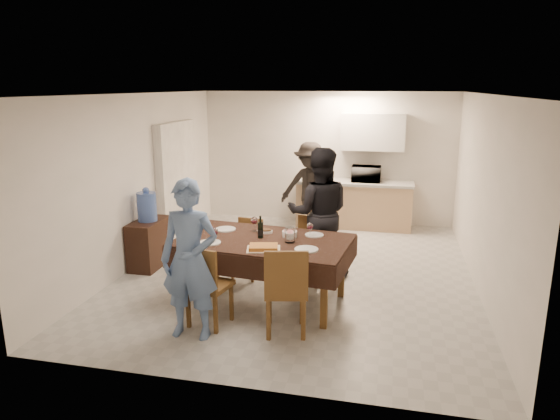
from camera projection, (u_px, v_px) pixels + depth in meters
The scene contains 33 objects.
floor at pixel (298, 272), 7.46m from camera, with size 5.00×6.00×0.02m, color #A0A09C.
ceiling at pixel (300, 94), 6.82m from camera, with size 5.00×6.00×0.02m, color white.
wall_back at pixel (326, 158), 9.98m from camera, with size 5.00×0.02×2.60m, color beige.
wall_front at pixel (236, 254), 4.30m from camera, with size 5.00×0.02×2.60m, color beige.
wall_left at pixel (140, 180), 7.67m from camera, with size 0.02×6.00×2.60m, color beige.
wall_right at pixel (484, 195), 6.61m from camera, with size 0.02×6.00×2.60m, color beige.
stub_partition at pixel (177, 182), 8.85m from camera, with size 0.15×1.40×2.10m, color white.
kitchen_base_cabinet at pixel (354, 205), 9.76m from camera, with size 2.20×0.60×0.86m, color tan.
kitchen_worktop at pixel (355, 182), 9.65m from camera, with size 2.24×0.64×0.05m, color #A2A29D.
upper_cabinet at pixel (373, 132), 9.48m from camera, with size 1.20×0.34×0.70m, color silver.
dining_table at pixel (263, 242), 6.27m from camera, with size 2.26×1.48×0.84m.
chair_near_left at pixel (206, 278), 5.62m from camera, with size 0.52×0.53×0.53m.
chair_near_right at pixel (284, 283), 5.42m from camera, with size 0.56×0.56×0.56m.
chair_far_left at pixel (245, 245), 7.07m from camera, with size 0.43×0.43×0.46m.
chair_far_right at pixel (307, 246), 6.86m from camera, with size 0.48×0.48×0.50m.
console at pixel (149, 243), 7.63m from camera, with size 0.39×0.78×0.72m, color black.
water_jug at pixel (147, 207), 7.48m from camera, with size 0.29×0.29×0.43m, color #4D70C8.
wine_bottle at pixel (260, 227), 6.29m from camera, with size 0.07×0.07×0.29m, color black, non-canonical shape.
water_pitcher at pixel (290, 235), 6.12m from camera, with size 0.12×0.12×0.19m, color white.
savoury_tart at pixel (263, 247), 5.88m from camera, with size 0.39×0.29×0.05m, color #BE8737.
salad_bowl at pixel (290, 234), 6.36m from camera, with size 0.19×0.19×0.07m, color white.
mushroom_dish at pixel (265, 232), 6.53m from camera, with size 0.18×0.18×0.03m, color white.
wine_glass_a at pixel (215, 235), 6.12m from camera, with size 0.08×0.08×0.19m, color white, non-canonical shape.
wine_glass_b at pixel (310, 229), 6.36m from camera, with size 0.08×0.08×0.18m, color white, non-canonical shape.
wine_glass_c at pixel (254, 224), 6.56m from camera, with size 0.09×0.09×0.20m, color white, non-canonical shape.
plate_near_left at pixel (210, 243), 6.10m from camera, with size 0.27×0.27×0.02m, color white.
plate_near_right at pixel (306, 249), 5.85m from camera, with size 0.28×0.28×0.02m, color white.
plate_far_left at pixel (226, 229), 6.67m from camera, with size 0.27×0.27×0.02m, color white.
plate_far_right at pixel (314, 235), 6.42m from camera, with size 0.24×0.24×0.01m, color white.
microwave at pixel (366, 174), 9.56m from camera, with size 0.55×0.37×0.30m, color silver.
person_near at pixel (190, 260), 5.37m from camera, with size 0.65×0.42×1.77m, color #5C7BAC.
person_far at pixel (319, 213), 7.11m from camera, with size 0.91×0.71×1.88m, color black.
person_kitchen at pixel (310, 187), 9.40m from camera, with size 1.09×0.63×1.69m, color black.
Camera 1 is at (1.26, -6.90, 2.72)m, focal length 32.00 mm.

